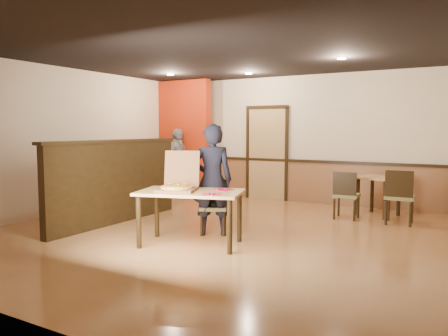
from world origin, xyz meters
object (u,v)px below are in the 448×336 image
Objects in this scene: side_chair_right at (399,195)px; diner at (212,180)px; condiment at (386,173)px; passerby at (177,163)px; diner_chair at (214,204)px; main_table at (190,199)px; pizza_box at (178,185)px; side_chair_left at (346,193)px; side_table at (379,186)px.

side_chair_right is 3.25m from diner.
condiment is at bearing -158.10° from diner.
diner_chair is at bearing -132.55° from passerby.
passerby is at bearing 111.57° from main_table.
diner is at bearing -95.31° from diner_chair.
diner_chair is 0.92m from pizza_box.
condiment is at bearing -86.41° from passerby.
diner is at bearing -125.66° from condiment.
diner_chair is at bearing -101.59° from diner.
pizza_box is (-1.63, -2.89, 0.36)m from side_chair_left.
pizza_box reaches higher than main_table.
main_table is 1.85× the size of side_table.
condiment is (0.12, 0.06, 0.25)m from side_table.
side_table is at bearing -154.59° from condiment.
condiment is at bearing 25.41° from side_table.
main_table is 3.68m from side_chair_right.
side_chair_right reaches higher than side_chair_left.
side_chair_left is 0.51× the size of diner.
side_table is (1.89, 3.45, -0.09)m from main_table.
pizza_box reaches higher than side_table.
condiment is at bearing -132.67° from side_chair_left.
side_chair_right is 3.85m from pizza_box.
condiment is (2.05, 2.86, -0.04)m from diner.
main_table is 0.68m from diner.
side_chair_left is at bearing -130.15° from condiment.
side_chair_left is at bearing -3.83° from side_chair_right.
side_chair_left is at bearing 27.09° from diner_chair.
side_chair_left is 1.00× the size of side_table.
side_chair_left is 0.90m from side_chair_right.
diner is at bearing 38.97° from side_chair_right.
pizza_box reaches higher than side_chair_left.
side_chair_right is at bearing -169.99° from diner.
side_chair_left is 0.53× the size of passerby.
diner is 2.25× the size of pizza_box.
main_table is 0.94× the size of diner.
passerby is (-4.62, -0.01, 0.25)m from side_table.
side_chair_right is (2.44, 2.05, 0.06)m from diner_chair.
side_chair_right is 0.57× the size of passerby.
passerby is (-2.72, 3.44, 0.16)m from main_table.
diner is (-1.49, -2.19, 0.38)m from side_chair_left.
diner_chair reaches higher than main_table.
condiment is (2.01, 3.51, 0.16)m from main_table.
pizza_box is at bearing 46.25° from diner.
main_table is at bearing -6.61° from pizza_box.
side_chair_right is at bearing -53.76° from side_table.
side_chair_right is at bearing -94.07° from passerby.
diner_chair is 0.49× the size of diner.
condiment is at bearing 43.42° from main_table.
pizza_box reaches higher than condiment.
side_table is at bearing 37.89° from pizza_box.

